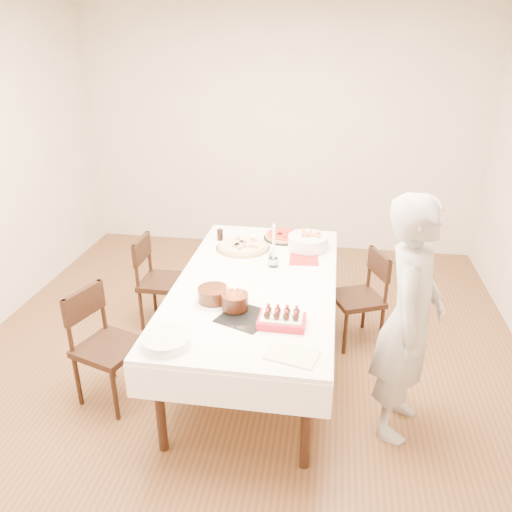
# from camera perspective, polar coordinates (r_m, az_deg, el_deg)

# --- Properties ---
(floor) EXTENTS (5.00, 5.00, 0.00)m
(floor) POSITION_cam_1_polar(r_m,az_deg,el_deg) (4.03, -1.69, -12.34)
(floor) COLOR #55371D
(floor) RESTS_ON ground
(wall_back) EXTENTS (4.50, 0.04, 2.70)m
(wall_back) POSITION_cam_1_polar(r_m,az_deg,el_deg) (5.81, 2.75, 13.80)
(wall_back) COLOR beige
(wall_back) RESTS_ON floor
(dining_table) EXTENTS (1.86, 2.41, 0.75)m
(dining_table) POSITION_cam_1_polar(r_m,az_deg,el_deg) (3.81, 0.00, -7.84)
(dining_table) COLOR white
(dining_table) RESTS_ON floor
(chair_right_savory) EXTENTS (0.54, 0.54, 0.80)m
(chair_right_savory) POSITION_cam_1_polar(r_m,az_deg,el_deg) (4.19, 11.47, -4.80)
(chair_right_savory) COLOR black
(chair_right_savory) RESTS_ON floor
(chair_left_savory) EXTENTS (0.42, 0.42, 0.82)m
(chair_left_savory) POSITION_cam_1_polar(r_m,az_deg,el_deg) (4.43, -10.51, -2.93)
(chair_left_savory) COLOR black
(chair_left_savory) RESTS_ON floor
(chair_left_dessert) EXTENTS (0.54, 0.54, 0.84)m
(chair_left_dessert) POSITION_cam_1_polar(r_m,az_deg,el_deg) (3.62, -16.42, -10.05)
(chair_left_dessert) COLOR black
(chair_left_dessert) RESTS_ON floor
(person) EXTENTS (0.53, 0.67, 1.60)m
(person) POSITION_cam_1_polar(r_m,az_deg,el_deg) (3.18, 17.11, -7.08)
(person) COLOR #9D9A94
(person) RESTS_ON floor
(pizza_white) EXTENTS (0.56, 0.56, 0.04)m
(pizza_white) POSITION_cam_1_polar(r_m,az_deg,el_deg) (4.14, -1.51, 1.10)
(pizza_white) COLOR beige
(pizza_white) RESTS_ON dining_table
(pizza_pepperoni) EXTENTS (0.36, 0.36, 0.04)m
(pizza_pepperoni) POSITION_cam_1_polar(r_m,az_deg,el_deg) (4.36, 3.16, 2.30)
(pizza_pepperoni) COLOR red
(pizza_pepperoni) RESTS_ON dining_table
(red_placemat) EXTENTS (0.24, 0.24, 0.01)m
(red_placemat) POSITION_cam_1_polar(r_m,az_deg,el_deg) (3.97, 5.50, -0.42)
(red_placemat) COLOR #B21E1E
(red_placemat) RESTS_ON dining_table
(pasta_bowl) EXTENTS (0.36, 0.36, 0.11)m
(pasta_bowl) POSITION_cam_1_polar(r_m,az_deg,el_deg) (4.15, 5.93, 1.62)
(pasta_bowl) COLOR white
(pasta_bowl) RESTS_ON dining_table
(taper_candle) EXTENTS (0.09, 0.09, 0.36)m
(taper_candle) POSITION_cam_1_polar(r_m,az_deg,el_deg) (3.77, 2.03, 1.28)
(taper_candle) COLOR white
(taper_candle) RESTS_ON dining_table
(shaker_pair) EXTENTS (0.08, 0.08, 0.08)m
(shaker_pair) POSITION_cam_1_polar(r_m,az_deg,el_deg) (3.86, 1.56, -0.43)
(shaker_pair) COLOR white
(shaker_pair) RESTS_ON dining_table
(cola_glass) EXTENTS (0.07, 0.07, 0.10)m
(cola_glass) POSITION_cam_1_polar(r_m,az_deg,el_deg) (4.32, -4.13, 2.44)
(cola_glass) COLOR black
(cola_glass) RESTS_ON dining_table
(layer_cake) EXTENTS (0.28, 0.28, 0.11)m
(layer_cake) POSITION_cam_1_polar(r_m,az_deg,el_deg) (3.33, -4.90, -4.47)
(layer_cake) COLOR #391C0E
(layer_cake) RESTS_ON dining_table
(cake_board) EXTENTS (0.39, 0.39, 0.01)m
(cake_board) POSITION_cam_1_polar(r_m,az_deg,el_deg) (3.18, -1.30, -7.02)
(cake_board) COLOR black
(cake_board) RESTS_ON dining_table
(birthday_cake) EXTENTS (0.23, 0.23, 0.16)m
(birthday_cake) POSITION_cam_1_polar(r_m,az_deg,el_deg) (3.22, -2.44, -4.68)
(birthday_cake) COLOR black
(birthday_cake) RESTS_ON dining_table
(strawberry_box) EXTENTS (0.29, 0.20, 0.07)m
(strawberry_box) POSITION_cam_1_polar(r_m,az_deg,el_deg) (3.09, 2.95, -7.27)
(strawberry_box) COLOR #AC1326
(strawberry_box) RESTS_ON dining_table
(box_lid) EXTENTS (0.32, 0.25, 0.02)m
(box_lid) POSITION_cam_1_polar(r_m,az_deg,el_deg) (2.85, 4.10, -11.26)
(box_lid) COLOR beige
(box_lid) RESTS_ON dining_table
(plate_stack) EXTENTS (0.33, 0.33, 0.06)m
(plate_stack) POSITION_cam_1_polar(r_m,az_deg,el_deg) (2.95, -10.25, -9.47)
(plate_stack) COLOR white
(plate_stack) RESTS_ON dining_table
(china_plate) EXTENTS (0.32, 0.32, 0.01)m
(china_plate) POSITION_cam_1_polar(r_m,az_deg,el_deg) (3.05, -9.84, -8.83)
(china_plate) COLOR white
(china_plate) RESTS_ON dining_table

